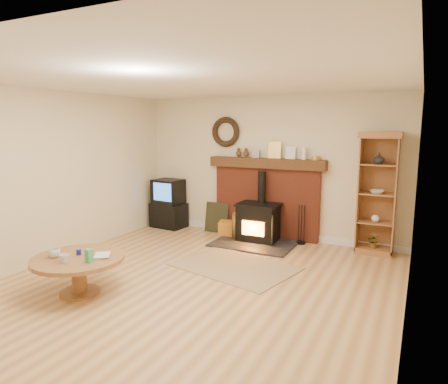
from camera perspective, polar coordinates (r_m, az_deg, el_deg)
The scene contains 11 objects.
ground at distance 5.34m, azimuth -4.51°, elevation -13.32°, with size 5.50×5.50×0.00m, color #A97946.
room_shell at distance 5.03m, azimuth -4.38°, elevation 5.46°, with size 5.02×5.52×2.61m.
chimney_breast at distance 7.44m, azimuth 6.03°, elevation -0.38°, with size 2.20×0.22×1.78m.
wood_stove at distance 7.18m, azimuth 4.83°, elevation -4.52°, with size 1.40×1.00×1.26m.
area_rug at distance 6.01m, azimuth 1.54°, elevation -10.56°, with size 1.71×1.18×0.01m, color brown.
tv_unit at distance 8.26m, azimuth -7.93°, elevation -1.76°, with size 0.72×0.53×0.99m.
curio_cabinet at distance 6.88m, azimuth 21.06°, elevation -0.20°, with size 0.63×0.46×1.97m.
firelog_box at distance 7.56m, azimuth 1.07°, elevation -5.28°, with size 0.46×0.29×0.29m, color yellow.
leaning_painting at distance 7.83m, azimuth -1.04°, elevation -3.66°, with size 0.49×0.03×0.58m, color black.
fire_tools at distance 7.22m, azimuth 10.95°, elevation -6.26°, with size 0.16×0.16×0.70m.
coffee_table at distance 5.30m, azimuth -20.14°, elevation -9.62°, with size 1.12×1.12×0.63m.
Camera 1 is at (2.55, -4.21, 2.06)m, focal length 32.00 mm.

